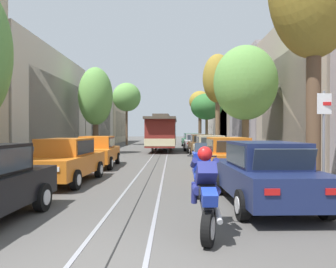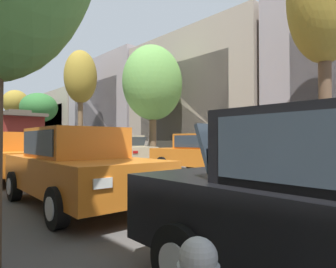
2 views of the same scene
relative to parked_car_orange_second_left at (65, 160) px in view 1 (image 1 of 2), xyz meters
name	(u,v)px [view 1 (image 1 of 2)]	position (x,y,z in m)	size (l,w,h in m)	color
ground_plane	(161,153)	(2.95, 15.30, -0.80)	(160.00, 160.00, 0.00)	#4C4947
trolley_track_rails	(163,150)	(2.95, 18.94, -0.79)	(1.14, 64.36, 0.01)	gray
building_facade_left	(47,107)	(-7.16, 16.35, 3.20)	(5.65, 56.06, 10.09)	#BCAD93
building_facade_right	(273,107)	(12.97, 17.28, 3.24)	(5.74, 56.06, 9.00)	gray
parked_car_orange_second_left	(65,160)	(0.00, 0.00, 0.00)	(2.12, 4.41, 1.58)	orange
parked_car_orange_mid_left	(97,151)	(-0.03, 5.00, 0.00)	(2.12, 4.41, 1.58)	orange
parked_car_navy_near_right	(264,173)	(6.12, -3.37, 0.00)	(2.12, 4.41, 1.58)	#19234C
parked_car_orange_second_right	(227,156)	(6.15, 1.96, 0.00)	(2.05, 4.38, 1.58)	orange
parked_car_beige_mid_right	(210,148)	(6.13, 7.76, 0.00)	(2.02, 4.37, 1.58)	#C1B28E
parked_car_brown_fourth_right	(201,144)	(6.12, 13.49, 0.00)	(2.02, 4.37, 1.58)	brown
parked_car_silver_fifth_right	(194,142)	(5.94, 18.94, 0.00)	(2.08, 4.39, 1.58)	#B7B7BC
parked_car_green_sixth_right	(191,140)	(6.05, 25.43, 0.00)	(2.15, 4.42, 1.58)	#1E6038
street_tree_kerb_left_second	(96,97)	(-2.31, 14.03, 3.80)	(2.74, 2.79, 6.99)	#4C3826
street_tree_kerb_left_mid	(127,97)	(-2.14, 30.19, 5.50)	(3.72, 3.44, 8.21)	brown
street_tree_kerb_right_second	(245,83)	(8.22, 7.59, 3.89)	(3.79, 3.15, 6.95)	brown
street_tree_kerb_right_mid	(218,80)	(7.84, 16.33, 5.54)	(2.62, 2.51, 8.59)	brown
street_tree_kerb_right_fourth	(207,107)	(8.03, 26.65, 3.97)	(3.83, 4.05, 6.37)	brown
street_tree_kerb_right_far	(200,102)	(8.00, 35.40, 5.29)	(3.20, 3.06, 7.81)	#4C3826
cable_car_trolley	(162,133)	(2.95, 17.30, 0.86)	(2.76, 9.17, 3.28)	maroon
motorcycle_with_rider	(204,187)	(4.41, -5.62, 0.05)	(0.54, 1.92, 1.62)	black
street_sign_post	(324,136)	(7.37, -3.85, 0.92)	(0.36, 0.10, 2.78)	slate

